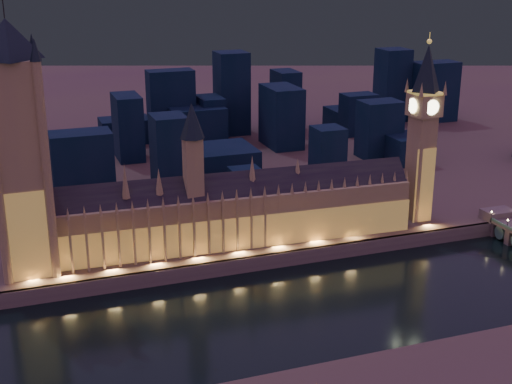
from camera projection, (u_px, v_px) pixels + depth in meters
name	position (u px, v px, depth m)	size (l,w,h in m)	color
ground_plane	(285.00, 305.00, 333.48)	(2000.00, 2000.00, 0.00)	black
north_bank	(112.00, 98.00, 796.77)	(2000.00, 960.00, 8.00)	#49333E
embankment_wall	(256.00, 263.00, 368.84)	(2000.00, 2.50, 8.00)	#54494A
palace_of_westminster	(230.00, 211.00, 377.89)	(202.00, 28.59, 78.00)	#8A785D
victoria_tower	(18.00, 139.00, 330.16)	(31.68, 31.68, 133.42)	#8A785D
elizabeth_tower	(424.00, 118.00, 401.69)	(18.00, 18.00, 107.90)	#8A785D
city_backdrop	(211.00, 124.00, 555.39)	(488.08, 215.63, 78.25)	black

